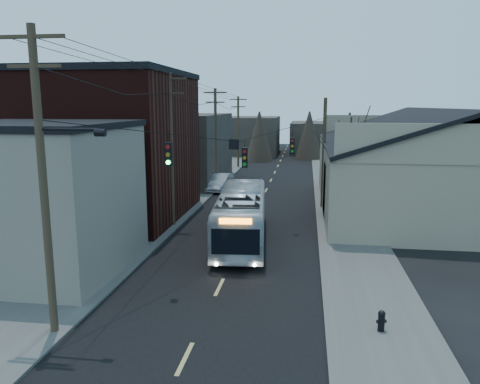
# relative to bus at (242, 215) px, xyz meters

# --- Properties ---
(road_surface) EXTENTS (9.00, 110.00, 0.02)m
(road_surface) POSITION_rel_bus_xyz_m (0.01, 14.77, -1.57)
(road_surface) COLOR black
(road_surface) RESTS_ON ground
(sidewalk_left) EXTENTS (4.00, 110.00, 0.12)m
(sidewalk_left) POSITION_rel_bus_xyz_m (-6.49, 14.77, -1.52)
(sidewalk_left) COLOR #474744
(sidewalk_left) RESTS_ON ground
(sidewalk_right) EXTENTS (4.00, 110.00, 0.12)m
(sidewalk_right) POSITION_rel_bus_xyz_m (6.51, 14.77, -1.52)
(sidewalk_right) COLOR #474744
(sidewalk_right) RESTS_ON ground
(building_clapboard) EXTENTS (8.00, 8.00, 7.00)m
(building_clapboard) POSITION_rel_bus_xyz_m (-8.99, -6.23, 1.92)
(building_clapboard) COLOR slate
(building_clapboard) RESTS_ON ground
(building_brick) EXTENTS (10.00, 12.00, 10.00)m
(building_brick) POSITION_rel_bus_xyz_m (-9.99, 4.77, 3.42)
(building_brick) COLOR black
(building_brick) RESTS_ON ground
(building_left_far) EXTENTS (9.00, 14.00, 7.00)m
(building_left_far) POSITION_rel_bus_xyz_m (-9.49, 20.77, 1.92)
(building_left_far) COLOR #2E2925
(building_left_far) RESTS_ON ground
(warehouse) EXTENTS (16.16, 20.60, 7.73)m
(warehouse) POSITION_rel_bus_xyz_m (13.01, 9.77, 1.12)
(warehouse) COLOR gray
(warehouse) RESTS_ON ground
(building_far_left) EXTENTS (10.00, 12.00, 6.00)m
(building_far_left) POSITION_rel_bus_xyz_m (-5.99, 49.77, 1.42)
(building_far_left) COLOR #2E2925
(building_far_left) RESTS_ON ground
(building_far_right) EXTENTS (12.00, 14.00, 5.00)m
(building_far_right) POSITION_rel_bus_xyz_m (7.01, 54.77, 0.92)
(building_far_right) COLOR #2E2925
(building_far_right) RESTS_ON ground
(bare_tree) EXTENTS (0.40, 0.40, 7.20)m
(bare_tree) POSITION_rel_bus_xyz_m (6.51, 4.77, 2.02)
(bare_tree) COLOR black
(bare_tree) RESTS_ON ground
(utility_lines) EXTENTS (11.24, 45.28, 10.50)m
(utility_lines) POSITION_rel_bus_xyz_m (-3.11, 8.91, 3.38)
(utility_lines) COLOR #382B1E
(utility_lines) RESTS_ON ground
(bus) EXTENTS (3.61, 11.51, 3.15)m
(bus) POSITION_rel_bus_xyz_m (0.00, 0.00, 0.00)
(bus) COLOR #B8BEC5
(bus) RESTS_ON ground
(parked_car) EXTENTS (2.03, 4.89, 1.57)m
(parked_car) POSITION_rel_bus_xyz_m (-4.29, 16.08, -0.79)
(parked_car) COLOR #A7A9AE
(parked_car) RESTS_ON ground
(fire_hydrant) EXTENTS (0.37, 0.26, 0.76)m
(fire_hydrant) POSITION_rel_bus_xyz_m (6.45, -10.63, -1.05)
(fire_hydrant) COLOR black
(fire_hydrant) RESTS_ON sidewalk_right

